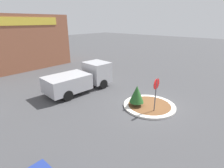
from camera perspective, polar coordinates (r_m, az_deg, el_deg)
name	(u,v)px	position (r m, az deg, el deg)	size (l,w,h in m)	color
ground_plane	(149,106)	(13.13, 12.04, -7.19)	(120.00, 120.00, 0.00)	#474749
traffic_island	(149,106)	(13.10, 12.06, -6.94)	(3.74, 3.74, 0.13)	silver
stop_sign	(156,89)	(11.72, 14.17, -1.60)	(0.74, 0.07, 2.45)	#4C4C51
island_shrub	(137,94)	(12.48, 8.10, -3.22)	(1.03, 1.03, 1.52)	brown
utility_truck	(81,78)	(15.58, -10.13, 1.84)	(6.13, 2.79, 2.26)	#B2B2B7
storefront_building	(16,42)	(26.19, -28.77, 11.98)	(11.91, 6.07, 6.64)	#93563D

